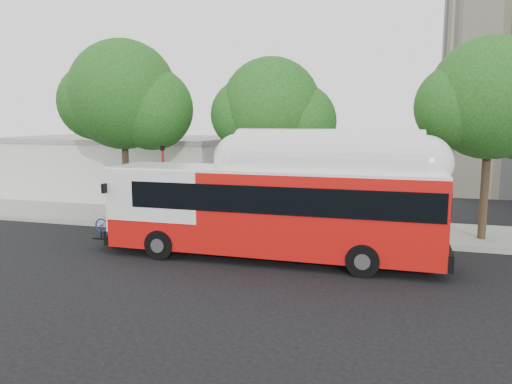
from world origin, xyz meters
TOP-DOWN VIEW (x-y plane):
  - ground at (0.00, 0.00)m, footprint 120.00×120.00m
  - sidewalk at (0.00, 6.50)m, footprint 60.00×5.00m
  - curb_strip at (0.00, 3.90)m, footprint 60.00×0.30m
  - red_curb_segment at (-3.00, 3.90)m, footprint 10.00×0.32m
  - street_tree_left at (-8.53, 5.56)m, footprint 6.67×5.80m
  - street_tree_mid at (-0.59, 6.06)m, footprint 5.75×5.00m
  - street_tree_right at (9.44, 5.86)m, footprint 6.21×5.40m
  - low_commercial_bldg at (-14.00, 14.00)m, footprint 16.20×10.20m
  - transit_bus at (0.54, 0.44)m, footprint 14.14×3.11m
  - signal_pole at (-6.27, 4.49)m, footprint 0.12×0.40m

SIDE VIEW (x-z plane):
  - ground at x=0.00m, z-range 0.00..0.00m
  - sidewalk at x=0.00m, z-range 0.00..0.15m
  - curb_strip at x=0.00m, z-range 0.00..0.15m
  - red_curb_segment at x=-3.00m, z-range 0.00..0.16m
  - transit_bus at x=0.54m, z-range -0.14..4.04m
  - low_commercial_bldg at x=-14.00m, z-range 0.03..4.28m
  - signal_pole at x=-6.27m, z-range 0.06..4.28m
  - street_tree_mid at x=-0.59m, z-range 1.60..10.22m
  - street_tree_right at x=9.44m, z-range 1.67..10.85m
  - street_tree_left at x=-8.53m, z-range 1.73..11.47m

